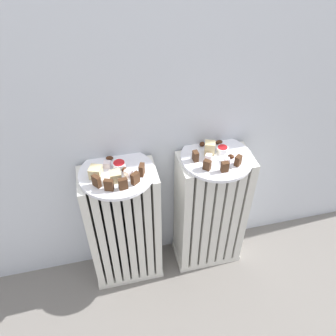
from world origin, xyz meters
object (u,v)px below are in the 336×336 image
Objects in this scene: plate_left at (117,173)px; jam_bowl_right at (222,149)px; radiator_left at (124,228)px; plate_right at (217,158)px; fork at (220,161)px; jam_bowl_left at (119,165)px; radiator_right at (210,213)px.

plate_left is 6.04× the size of jam_bowl_right.
plate_left is at bearing 180.00° from radiator_left.
plate_right is 0.03m from fork.
jam_bowl_right is at bearing 3.12° from plate_left.
plate_left is 5.53× the size of jam_bowl_left.
fork is at bearing -4.38° from plate_left.
plate_left is (-0.00, 0.00, 0.30)m from radiator_left.
jam_bowl_left reaches higher than fork.
radiator_right is at bearing -143.13° from jam_bowl_right.
radiator_left is at bearing 180.00° from plate_right.
radiator_left is 2.20× the size of plate_left.
radiator_left is 6.19× the size of fork.
plate_left is at bearing -119.31° from jam_bowl_left.
radiator_left is 12.17× the size of jam_bowl_left.
jam_bowl_left is 1.09× the size of jam_bowl_right.
plate_left is 0.03m from jam_bowl_left.
jam_bowl_left is (-0.35, 0.02, 0.32)m from radiator_right.
plate_right is 0.04m from jam_bowl_right.
jam_bowl_left is at bearing 176.37° from radiator_right.
radiator_left is at bearing -119.31° from jam_bowl_left.
radiator_left is 0.32m from jam_bowl_left.
jam_bowl_left reaches higher than radiator_left.
jam_bowl_left is at bearing 60.69° from plate_left.
plate_left is at bearing 180.00° from radiator_right.
plate_left is 0.39m from jam_bowl_right.
jam_bowl_left is at bearing 60.69° from radiator_left.
plate_left is at bearing 175.62° from fork.
fork is at bearing -87.16° from radiator_right.
radiator_right is 0.47m from plate_left.
radiator_left is 0.36m from radiator_right.
plate_right is (0.36, 0.00, 0.30)m from radiator_left.
jam_bowl_right is at bearing 36.87° from plate_right.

